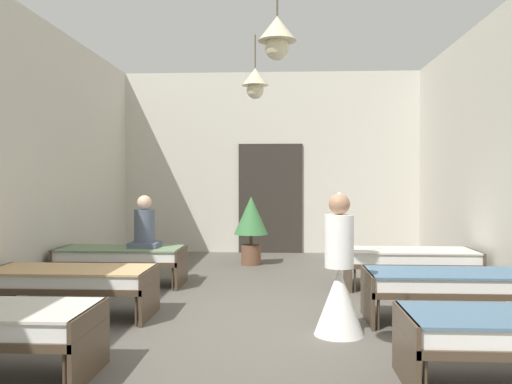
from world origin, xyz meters
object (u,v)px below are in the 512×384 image
at_px(bed_right_row_1, 451,284).
at_px(patient_seated_primary, 145,228).
at_px(bed_left_row_1, 72,280).
at_px(bed_left_row_2, 121,256).
at_px(bed_right_row_2, 411,259).
at_px(potted_plant, 251,221).
at_px(nurse_near_aisle, 339,284).

bearing_deg(bed_right_row_1, patient_seated_primary, 154.06).
distance_m(bed_left_row_1, bed_left_row_2, 1.90).
xyz_separation_m(bed_right_row_1, patient_seated_primary, (-4.02, 1.96, 0.43)).
bearing_deg(bed_left_row_1, bed_right_row_1, 0.00).
bearing_deg(bed_left_row_2, bed_left_row_1, -90.00).
bearing_deg(bed_right_row_2, potted_plant, 140.95).
bearing_deg(potted_plant, bed_right_row_2, -39.05).
bearing_deg(potted_plant, bed_right_row_1, -57.50).
bearing_deg(nurse_near_aisle, bed_right_row_1, -150.68).
height_order(bed_right_row_1, nurse_near_aisle, nurse_near_aisle).
relative_size(bed_right_row_1, patient_seated_primary, 2.38).
xyz_separation_m(bed_right_row_2, patient_seated_primary, (-4.02, 0.06, 0.43)).
distance_m(bed_left_row_2, nurse_near_aisle, 3.92).
height_order(bed_left_row_1, patient_seated_primary, patient_seated_primary).
height_order(bed_right_row_2, potted_plant, potted_plant).
relative_size(nurse_near_aisle, potted_plant, 1.15).
bearing_deg(potted_plant, patient_seated_primary, -127.43).
bearing_deg(patient_seated_primary, bed_left_row_2, -171.03).
relative_size(bed_right_row_2, patient_seated_primary, 2.38).
bearing_deg(potted_plant, bed_left_row_1, -115.35).
distance_m(bed_left_row_1, potted_plant, 4.37).
relative_size(nurse_near_aisle, patient_seated_primary, 1.86).
xyz_separation_m(bed_right_row_1, nurse_near_aisle, (-1.31, -0.55, 0.09)).
bearing_deg(bed_right_row_2, bed_left_row_1, -156.50).
xyz_separation_m(nurse_near_aisle, potted_plant, (-1.20, 4.48, 0.30)).
bearing_deg(nurse_near_aisle, potted_plant, -68.61).
bearing_deg(bed_right_row_2, bed_left_row_2, 180.00).
distance_m(bed_left_row_2, bed_right_row_2, 4.37).
distance_m(bed_left_row_1, bed_right_row_1, 4.37).
bearing_deg(bed_left_row_1, potted_plant, 64.65).
bearing_deg(patient_seated_primary, bed_right_row_2, -0.79).
distance_m(patient_seated_primary, potted_plant, 2.49).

